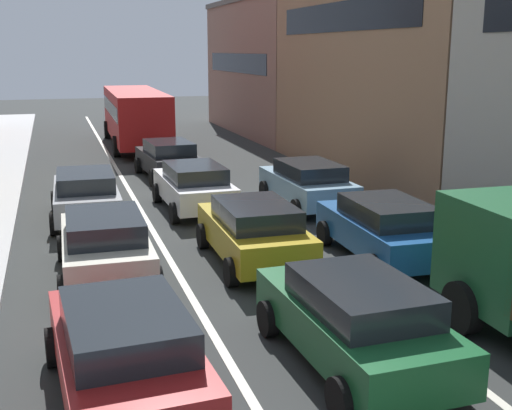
{
  "coord_description": "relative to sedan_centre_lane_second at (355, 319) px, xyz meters",
  "views": [
    {
      "loc": [
        -4.18,
        -1.51,
        4.94
      ],
      "look_at": [
        0.0,
        12.0,
        1.6
      ],
      "focal_mm": 46.15,
      "sensor_mm": 36.0,
      "label": 1
    }
  ],
  "objects": [
    {
      "name": "coupe_centre_lane_fourth",
      "position": [
        -0.27,
        11.02,
        0.0
      ],
      "size": [
        2.13,
        4.33,
        1.49
      ],
      "rotation": [
        0.0,
        0.0,
        1.59
      ],
      "color": "silver",
      "rests_on": "ground"
    },
    {
      "name": "hatchback_centre_lane_third",
      "position": [
        -0.0,
        5.48,
        0.0
      ],
      "size": [
        2.1,
        4.32,
        1.49
      ],
      "rotation": [
        0.0,
        0.0,
        1.56
      ],
      "color": "#B29319",
      "rests_on": "ground"
    },
    {
      "name": "sedan_centre_lane_fifth",
      "position": [
        -0.12,
        16.56,
        0.0
      ],
      "size": [
        2.27,
        4.4,
        1.49
      ],
      "rotation": [
        0.0,
        0.0,
        1.63
      ],
      "color": "black",
      "rests_on": "ground"
    },
    {
      "name": "lane_stripe_right",
      "position": [
        1.51,
        12.7,
        -0.79
      ],
      "size": [
        0.16,
        60.0,
        0.01
      ],
      "primitive_type": "cube",
      "color": "silver",
      "rests_on": "ground"
    },
    {
      "name": "building_row_right",
      "position": [
        9.71,
        13.2,
        4.41
      ],
      "size": [
        7.2,
        43.9,
        11.49
      ],
      "rotation": [
        0.0,
        0.0,
        -1.57
      ],
      "color": "#936B5B",
      "rests_on": "ground"
    },
    {
      "name": "sedan_left_lane_fourth",
      "position": [
        -3.57,
        10.73,
        0.0
      ],
      "size": [
        2.13,
        4.33,
        1.49
      ],
      "rotation": [
        0.0,
        0.0,
        1.55
      ],
      "color": "gray",
      "rests_on": "ground"
    },
    {
      "name": "wagon_left_lane_second",
      "position": [
        -3.61,
        -0.05,
        0.0
      ],
      "size": [
        2.26,
        4.39,
        1.49
      ],
      "rotation": [
        0.0,
        0.0,
        1.63
      ],
      "color": "#A51E1E",
      "rests_on": "ground"
    },
    {
      "name": "sedan_left_lane_third",
      "position": [
        -3.45,
        5.39,
        0.0
      ],
      "size": [
        2.11,
        4.32,
        1.49
      ],
      "rotation": [
        0.0,
        0.0,
        1.56
      ],
      "color": "beige",
      "rests_on": "ground"
    },
    {
      "name": "sedan_centre_lane_second",
      "position": [
        0.0,
        0.0,
        0.0
      ],
      "size": [
        2.17,
        4.35,
        1.49
      ],
      "rotation": [
        0.0,
        0.0,
        1.6
      ],
      "color": "#19592D",
      "rests_on": "ground"
    },
    {
      "name": "bus_mid_queue_primary",
      "position": [
        -0.25,
        25.68,
        0.96
      ],
      "size": [
        2.97,
        10.55,
        2.9
      ],
      "rotation": [
        0.0,
        0.0,
        1.55
      ],
      "color": "#B21919",
      "rests_on": "ground"
    },
    {
      "name": "lane_stripe_left",
      "position": [
        -1.89,
        12.7,
        -0.79
      ],
      "size": [
        0.16,
        60.0,
        0.01
      ],
      "primitive_type": "cube",
      "color": "silver",
      "rests_on": "ground"
    },
    {
      "name": "sedan_right_lane_behind_truck",
      "position": [
        3.04,
        4.78,
        0.0
      ],
      "size": [
        2.16,
        4.35,
        1.49
      ],
      "rotation": [
        0.0,
        0.0,
        1.54
      ],
      "color": "#194C8C",
      "rests_on": "ground"
    },
    {
      "name": "wagon_right_lane_far",
      "position": [
        3.29,
        10.37,
        0.0
      ],
      "size": [
        2.13,
        4.33,
        1.49
      ],
      "rotation": [
        0.0,
        0.0,
        1.59
      ],
      "color": "#759EB7",
      "rests_on": "ground"
    }
  ]
}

